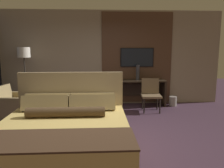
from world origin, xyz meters
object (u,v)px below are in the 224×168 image
(desk_chair, at_px, (151,92))
(book, at_px, (146,80))
(desk, at_px, (138,88))
(waste_bin, at_px, (173,101))
(floor_lamp, at_px, (24,57))
(vase_tall, at_px, (138,73))
(bed, at_px, (65,132))
(vase_short, at_px, (116,78))
(tv, at_px, (137,57))
(armchair_by_window, at_px, (14,106))

(desk_chair, height_order, book, desk_chair)
(desk, relative_size, waste_bin, 5.75)
(floor_lamp, xyz_separation_m, book, (3.43, 0.11, -0.66))
(desk, bearing_deg, desk_chair, -66.08)
(desk_chair, xyz_separation_m, book, (-0.03, 0.53, 0.27))
(vase_tall, bearing_deg, desk, 69.06)
(bed, bearing_deg, vase_short, 70.37)
(bed, distance_m, book, 3.50)
(waste_bin, bearing_deg, desk, 172.70)
(bed, distance_m, desk, 3.39)
(tv, height_order, desk_chair, tv)
(book, bearing_deg, floor_lamp, -178.15)
(armchair_by_window, bearing_deg, desk, -67.31)
(desk_chair, relative_size, waste_bin, 3.12)
(book, bearing_deg, desk, 166.93)
(desk, xyz_separation_m, vase_tall, (-0.01, -0.03, 0.48))
(book, bearing_deg, tv, 132.39)
(tv, bearing_deg, desk, -90.00)
(armchair_by_window, bearing_deg, bed, -134.85)
(armchair_by_window, height_order, waste_bin, armchair_by_window)
(waste_bin, bearing_deg, bed, -134.24)
(vase_tall, bearing_deg, vase_short, -179.83)
(desk_chair, relative_size, vase_tall, 1.97)
(armchair_by_window, relative_size, book, 3.59)
(vase_tall, distance_m, book, 0.32)
(tv, xyz_separation_m, floor_lamp, (-3.20, -0.37, 0.02))
(tv, distance_m, armchair_by_window, 3.64)
(bed, xyz_separation_m, vase_short, (1.04, 2.91, 0.51))
(vase_short, bearing_deg, book, -1.65)
(desk_chair, bearing_deg, armchair_by_window, -170.75)
(armchair_by_window, bearing_deg, floor_lamp, 1.90)
(bed, xyz_separation_m, tv, (1.69, 3.14, 1.09))
(tv, height_order, vase_short, tv)
(tv, xyz_separation_m, vase_short, (-0.65, -0.23, -0.58))
(desk, relative_size, vase_tall, 3.64)
(vase_short, bearing_deg, tv, 19.46)
(vase_short, relative_size, book, 0.57)
(floor_lamp, height_order, waste_bin, floor_lamp)
(vase_short, bearing_deg, desk_chair, -31.34)
(armchair_by_window, xyz_separation_m, floor_lamp, (0.07, 0.72, 1.18))
(tv, bearing_deg, floor_lamp, -173.46)
(bed, distance_m, waste_bin, 3.92)
(desk_chair, xyz_separation_m, floor_lamp, (-3.46, 0.42, 0.93))
(armchair_by_window, xyz_separation_m, waste_bin, (4.31, 0.75, -0.12))
(vase_tall, xyz_separation_m, vase_short, (-0.64, -0.00, -0.15))
(tv, relative_size, vase_short, 6.89)
(desk, distance_m, floor_lamp, 3.34)
(desk_chair, relative_size, floor_lamp, 0.51)
(bed, bearing_deg, book, 56.28)
(tv, bearing_deg, waste_bin, -17.86)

